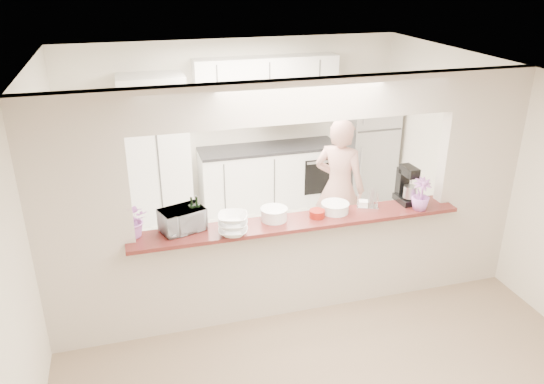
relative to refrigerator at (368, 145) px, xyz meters
name	(u,v)px	position (x,y,z in m)	size (l,w,h in m)	color
floor	(295,307)	(-2.05, -2.65, -0.85)	(6.00, 6.00, 0.00)	gray
tile_overlay	(260,241)	(-2.05, -1.10, -0.84)	(5.00, 2.90, 0.01)	#BCB6AA
partition	(298,182)	(-2.05, -2.65, 0.63)	(5.00, 0.15, 2.50)	beige
bar_counter	(297,262)	(-2.05, -2.65, -0.27)	(3.40, 0.38, 1.09)	beige
kitchen_cabinets	(227,148)	(-2.24, 0.07, 0.12)	(3.15, 0.62, 2.25)	white
refrigerator	(368,145)	(0.00, 0.00, 0.00)	(0.75, 0.70, 1.70)	#BBBAC0
flower_left	(133,220)	(-3.65, -2.60, 0.41)	(0.31, 0.27, 0.35)	#CC6CA3
wine_bottle_a	(192,216)	(-3.10, -2.58, 0.37)	(0.07, 0.07, 0.33)	black
wine_bottle_b	(197,215)	(-3.05, -2.58, 0.37)	(0.07, 0.07, 0.34)	black
toaster_oven	(182,220)	(-3.20, -2.60, 0.35)	(0.41, 0.28, 0.23)	#B4B5BA
serving_bowls	(233,225)	(-2.75, -2.82, 0.34)	(0.28, 0.28, 0.21)	white
plate_stack_a	(274,214)	(-2.29, -2.62, 0.30)	(0.27, 0.27, 0.13)	white
plate_stack_b	(335,208)	(-1.63, -2.62, 0.29)	(0.29, 0.29, 0.10)	white
red_bowl	(317,214)	(-1.85, -2.68, 0.28)	(0.16, 0.16, 0.07)	maroon
tan_bowl	(331,207)	(-1.65, -2.57, 0.28)	(0.16, 0.16, 0.08)	beige
utensil_caddy	(368,199)	(-1.25, -2.60, 0.33)	(0.26, 0.21, 0.21)	silver
stand_mixer	(407,186)	(-0.80, -2.59, 0.42)	(0.19, 0.29, 0.41)	black
flower_right	(421,194)	(-0.75, -2.80, 0.41)	(0.19, 0.19, 0.34)	#AD65BD
person	(339,188)	(-1.15, -1.60, 0.04)	(0.65, 0.43, 1.78)	tan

